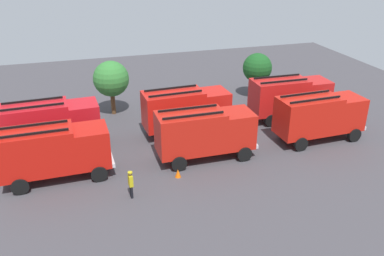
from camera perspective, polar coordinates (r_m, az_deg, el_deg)
name	(u,v)px	position (r m, az deg, el deg)	size (l,w,h in m)	color
ground_plane	(192,144)	(32.37, 0.00, -2.25)	(56.99, 56.99, 0.00)	#423F44
fire_truck_0	(54,150)	(28.31, -18.64, -2.92)	(7.26, 2.91, 3.88)	red
fire_truck_1	(205,132)	(29.41, 1.77, -0.50)	(7.20, 2.75, 3.88)	red
fire_truck_2	(319,115)	(33.71, 17.25, 1.73)	(7.29, 2.98, 3.88)	red
fire_truck_3	(51,122)	(32.63, -18.99, 0.73)	(7.31, 3.05, 3.88)	red
fire_truck_4	(186,109)	(33.42, -0.87, 2.69)	(7.30, 3.02, 3.88)	red
fire_truck_5	(290,96)	(37.28, 13.39, 4.37)	(7.23, 2.83, 3.88)	red
firefighter_0	(285,96)	(40.79, 12.73, 4.39)	(0.43, 0.48, 1.70)	black
firefighter_1	(18,129)	(35.42, -22.98, -0.15)	(0.43, 0.28, 1.71)	black
firefighter_2	(131,183)	(25.76, -8.49, -7.56)	(0.30, 0.44, 1.81)	black
tree_0	(111,79)	(37.65, -11.16, 6.69)	(3.20, 3.20, 4.96)	brown
tree_1	(257,68)	(41.88, 9.04, 8.22)	(2.91, 2.91, 4.51)	brown
traffic_cone_0	(178,173)	(27.93, -1.96, -6.28)	(0.41, 0.41, 0.58)	#F2600C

